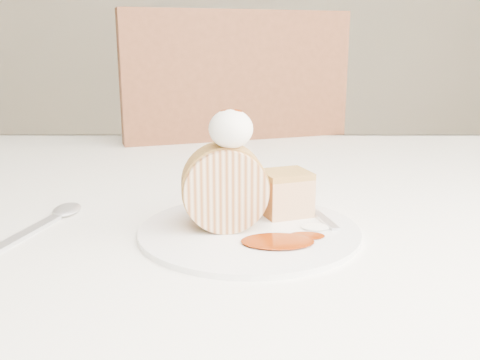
{
  "coord_description": "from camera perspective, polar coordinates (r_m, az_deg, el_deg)",
  "views": [
    {
      "loc": [
        0.04,
        -0.51,
        0.95
      ],
      "look_at": [
        0.04,
        0.04,
        0.81
      ],
      "focal_mm": 40.0,
      "sensor_mm": 36.0,
      "label": 1
    }
  ],
  "objects": [
    {
      "name": "roulade_slice",
      "position": [
        0.56,
        -1.63,
        -0.85
      ],
      "size": [
        0.09,
        0.06,
        0.09
      ],
      "primitive_type": "cylinder",
      "rotation": [
        1.57,
        0.0,
        0.12
      ],
      "color": "beige",
      "rests_on": "plate"
    },
    {
      "name": "caramel_drizzle",
      "position": [
        0.54,
        -0.94,
        7.84
      ],
      "size": [
        0.02,
        0.02,
        0.01
      ],
      "primitive_type": "ellipsoid",
      "color": "maroon",
      "rests_on": "whipped_cream"
    },
    {
      "name": "table",
      "position": [
        0.77,
        -2.67,
        -7.6
      ],
      "size": [
        1.4,
        0.9,
        0.75
      ],
      "color": "white",
      "rests_on": "ground"
    },
    {
      "name": "fork",
      "position": [
        0.62,
        8.35,
        -3.69
      ],
      "size": [
        0.05,
        0.14,
        0.0
      ],
      "primitive_type": "cube",
      "rotation": [
        0.0,
        0.0,
        0.24
      ],
      "color": "silver",
      "rests_on": "plate"
    },
    {
      "name": "spoon",
      "position": [
        0.6,
        -22.83,
        -5.87
      ],
      "size": [
        0.07,
        0.18,
        0.0
      ],
      "primitive_type": "cube",
      "rotation": [
        0.0,
        0.0,
        -0.24
      ],
      "color": "silver",
      "rests_on": "table"
    },
    {
      "name": "caramel_pool",
      "position": [
        0.54,
        4.02,
        -6.52
      ],
      "size": [
        0.09,
        0.07,
        0.0
      ],
      "primitive_type": null,
      "rotation": [
        0.0,
        0.0,
        0.36
      ],
      "color": "maroon",
      "rests_on": "plate"
    },
    {
      "name": "whipped_cream",
      "position": [
        0.55,
        -0.98,
        5.48
      ],
      "size": [
        0.05,
        0.05,
        0.04
      ],
      "primitive_type": "ellipsoid",
      "color": "white",
      "rests_on": "roulade_slice"
    },
    {
      "name": "chair_far",
      "position": [
        1.28,
        -1.84,
        -2.33
      ],
      "size": [
        0.6,
        0.6,
        1.01
      ],
      "rotation": [
        0.0,
        0.0,
        3.46
      ],
      "color": "brown",
      "rests_on": "ground"
    },
    {
      "name": "cake_chunk",
      "position": [
        0.62,
        4.85,
        -1.69
      ],
      "size": [
        0.07,
        0.06,
        0.04
      ],
      "primitive_type": "cube",
      "rotation": [
        0.0,
        0.0,
        0.36
      ],
      "color": "#B88645",
      "rests_on": "plate"
    },
    {
      "name": "plate",
      "position": [
        0.58,
        1.0,
        -5.45
      ],
      "size": [
        0.3,
        0.3,
        0.01
      ],
      "primitive_type": "cylinder",
      "rotation": [
        0.0,
        0.0,
        0.36
      ],
      "color": "white",
      "rests_on": "table"
    }
  ]
}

